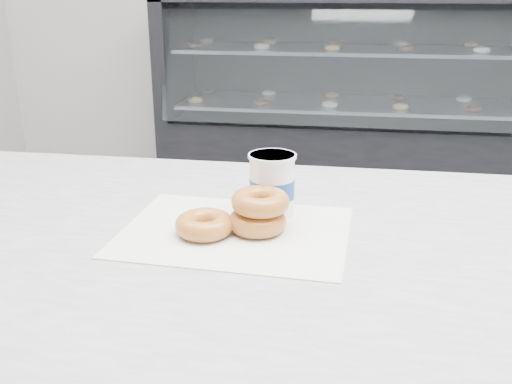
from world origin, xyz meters
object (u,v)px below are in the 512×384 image
at_px(donut_single, 204,225).
at_px(coffee_cup, 272,184).
at_px(display_case, 363,118).
at_px(donut_stack, 259,211).

bearing_deg(donut_single, coffee_cup, 47.40).
distance_m(display_case, coffee_cup, 2.67).
distance_m(donut_single, donut_stack, 0.08).
height_order(display_case, donut_stack, display_case).
bearing_deg(display_case, donut_stack, -94.76).
bearing_deg(display_case, donut_single, -96.35).
distance_m(donut_single, coffee_cup, 0.14).
height_order(donut_stack, coffee_cup, coffee_cup).
relative_size(display_case, donut_single, 27.17).
relative_size(donut_single, coffee_cup, 0.86).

